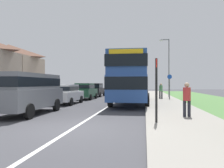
# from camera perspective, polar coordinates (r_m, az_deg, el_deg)

# --- Properties ---
(ground_plane) EXTENTS (120.00, 120.00, 0.00)m
(ground_plane) POSITION_cam_1_polar(r_m,az_deg,el_deg) (8.37, -9.78, -11.05)
(ground_plane) COLOR #424247
(lane_marking_centre) EXTENTS (0.14, 60.00, 0.01)m
(lane_marking_centre) POSITION_cam_1_polar(r_m,az_deg,el_deg) (16.09, -0.85, -5.69)
(lane_marking_centre) COLOR silver
(lane_marking_centre) RESTS_ON ground_plane
(pavement_near_side) EXTENTS (3.20, 68.00, 0.12)m
(pavement_near_side) POSITION_cam_1_polar(r_m,az_deg,el_deg) (13.99, 15.13, -6.32)
(pavement_near_side) COLOR gray
(pavement_near_side) RESTS_ON ground_plane
(double_decker_bus) EXTENTS (2.80, 10.25, 3.70)m
(double_decker_bus) POSITION_cam_1_polar(r_m,az_deg,el_deg) (18.08, 4.88, 1.73)
(double_decker_bus) COLOR #284C93
(double_decker_bus) RESTS_ON ground_plane
(parked_van_grey) EXTENTS (2.11, 5.09, 2.14)m
(parked_van_grey) POSITION_cam_1_polar(r_m,az_deg,el_deg) (12.64, -20.72, -1.46)
(parked_van_grey) COLOR slate
(parked_van_grey) RESTS_ON ground_plane
(parked_car_white) EXTENTS (1.87, 4.26, 1.56)m
(parked_car_white) POSITION_cam_1_polar(r_m,az_deg,el_deg) (18.10, -11.70, -2.32)
(parked_car_white) COLOR silver
(parked_car_white) RESTS_ON ground_plane
(parked_car_dark_green) EXTENTS (1.87, 4.08, 1.67)m
(parked_car_dark_green) POSITION_cam_1_polar(r_m,az_deg,el_deg) (23.25, -6.86, -1.67)
(parked_car_dark_green) COLOR #19472D
(parked_car_dark_green) RESTS_ON ground_plane
(parked_car_black) EXTENTS (1.97, 4.34, 1.67)m
(parked_car_black) POSITION_cam_1_polar(r_m,az_deg,el_deg) (28.42, -4.33, -1.35)
(parked_car_black) COLOR black
(parked_car_black) RESTS_ON ground_plane
(pedestrian_at_stop) EXTENTS (0.34, 0.34, 1.67)m
(pedestrian_at_stop) POSITION_cam_1_polar(r_m,az_deg,el_deg) (10.68, 18.55, -3.37)
(pedestrian_at_stop) COLOR #23232D
(pedestrian_at_stop) RESTS_ON ground_plane
(pedestrian_walking_away) EXTENTS (0.34, 0.34, 1.67)m
(pedestrian_walking_away) POSITION_cam_1_polar(r_m,az_deg,el_deg) (23.08, 12.36, -1.53)
(pedestrian_walking_away) COLOR #23232D
(pedestrian_walking_away) RESTS_ON ground_plane
(bus_stop_sign) EXTENTS (0.09, 0.52, 2.60)m
(bus_stop_sign) POSITION_cam_1_polar(r_m,az_deg,el_deg) (8.80, 11.24, -0.42)
(bus_stop_sign) COLOR black
(bus_stop_sign) RESTS_ON ground_plane
(cycle_route_sign) EXTENTS (0.44, 0.08, 2.52)m
(cycle_route_sign) POSITION_cam_1_polar(r_m,az_deg,el_deg) (22.45, 14.47, -0.42)
(cycle_route_sign) COLOR slate
(cycle_route_sign) RESTS_ON ground_plane
(street_lamp_mid) EXTENTS (1.14, 0.20, 6.81)m
(street_lamp_mid) POSITION_cam_1_polar(r_m,az_deg,el_deg) (26.83, 14.07, 5.03)
(street_lamp_mid) COLOR slate
(street_lamp_mid) RESTS_ON ground_plane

